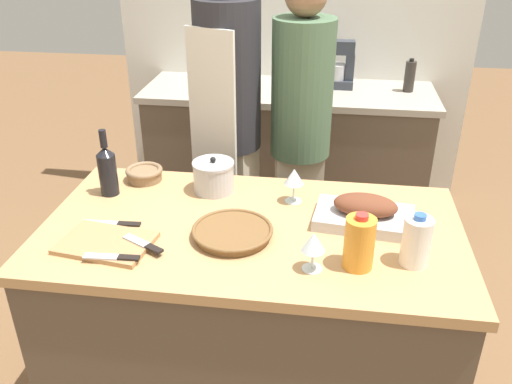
# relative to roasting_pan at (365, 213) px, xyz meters

# --- Properties ---
(kitchen_island) EXTENTS (1.57, 0.85, 0.88)m
(kitchen_island) POSITION_rel_roasting_pan_xyz_m (-0.42, -0.08, -0.48)
(kitchen_island) COLOR brown
(kitchen_island) RESTS_ON ground_plane
(back_counter) EXTENTS (1.83, 0.60, 0.92)m
(back_counter) POSITION_rel_roasting_pan_xyz_m (-0.42, 1.52, -0.46)
(back_counter) COLOR brown
(back_counter) RESTS_ON ground_plane
(back_wall) EXTENTS (2.33, 0.10, 2.55)m
(back_wall) POSITION_rel_roasting_pan_xyz_m (-0.42, 1.87, 0.35)
(back_wall) COLOR silver
(back_wall) RESTS_ON ground_plane
(roasting_pan) EXTENTS (0.39, 0.26, 0.12)m
(roasting_pan) POSITION_rel_roasting_pan_xyz_m (0.00, 0.00, 0.00)
(roasting_pan) COLOR #BCBCC1
(roasting_pan) RESTS_ON kitchen_island
(wicker_basket) EXTENTS (0.29, 0.29, 0.04)m
(wicker_basket) POSITION_rel_roasting_pan_xyz_m (-0.47, -0.16, -0.02)
(wicker_basket) COLOR brown
(wicker_basket) RESTS_ON kitchen_island
(cutting_board) EXTENTS (0.34, 0.26, 0.02)m
(cutting_board) POSITION_rel_roasting_pan_xyz_m (-0.90, -0.28, -0.04)
(cutting_board) COLOR #AD7F51
(cutting_board) RESTS_ON kitchen_island
(stock_pot) EXTENTS (0.17, 0.17, 0.15)m
(stock_pot) POSITION_rel_roasting_pan_xyz_m (-0.61, 0.18, 0.02)
(stock_pot) COLOR #B7B7BC
(stock_pot) RESTS_ON kitchen_island
(mixing_bowl) EXTENTS (0.16, 0.16, 0.06)m
(mixing_bowl) POSITION_rel_roasting_pan_xyz_m (-0.93, 0.24, -0.01)
(mixing_bowl) COLOR #846647
(mixing_bowl) RESTS_ON kitchen_island
(juice_jug) EXTENTS (0.10, 0.10, 0.20)m
(juice_jug) POSITION_rel_roasting_pan_xyz_m (-0.03, -0.28, 0.05)
(juice_jug) COLOR orange
(juice_jug) RESTS_ON kitchen_island
(milk_jug) EXTENTS (0.10, 0.10, 0.19)m
(milk_jug) POSITION_rel_roasting_pan_xyz_m (0.15, -0.24, 0.04)
(milk_jug) COLOR white
(milk_jug) RESTS_ON kitchen_island
(wine_bottle_green) EXTENTS (0.07, 0.07, 0.28)m
(wine_bottle_green) POSITION_rel_roasting_pan_xyz_m (-1.04, 0.10, 0.07)
(wine_bottle_green) COLOR black
(wine_bottle_green) RESTS_ON kitchen_island
(wine_glass_left) EXTENTS (0.08, 0.08, 0.14)m
(wine_glass_left) POSITION_rel_roasting_pan_xyz_m (-0.18, -0.32, 0.06)
(wine_glass_left) COLOR silver
(wine_glass_left) RESTS_ON kitchen_island
(wine_glass_right) EXTENTS (0.08, 0.08, 0.15)m
(wine_glass_right) POSITION_rel_roasting_pan_xyz_m (-0.28, 0.13, 0.06)
(wine_glass_right) COLOR silver
(wine_glass_right) RESTS_ON kitchen_island
(knife_chef) EXTENTS (0.23, 0.04, 0.01)m
(knife_chef) POSITION_rel_roasting_pan_xyz_m (-0.93, -0.14, -0.04)
(knife_chef) COLOR #B7B7BC
(knife_chef) RESTS_ON kitchen_island
(knife_paring) EXTENTS (0.19, 0.04, 0.01)m
(knife_paring) POSITION_rel_roasting_pan_xyz_m (-0.84, -0.38, -0.02)
(knife_paring) COLOR #B7B7BC
(knife_paring) RESTS_ON cutting_board
(knife_bread) EXTENTS (0.17, 0.11, 0.01)m
(knife_bread) POSITION_rel_roasting_pan_xyz_m (-0.76, -0.29, -0.02)
(knife_bread) COLOR #B7B7BC
(knife_bread) RESTS_ON cutting_board
(stand_mixer) EXTENTS (0.18, 0.14, 0.29)m
(stand_mixer) POSITION_rel_roasting_pan_xyz_m (-0.11, 1.62, 0.12)
(stand_mixer) COLOR #333842
(stand_mixer) RESTS_ON back_counter
(condiment_bottle_tall) EXTENTS (0.06, 0.06, 0.20)m
(condiment_bottle_tall) POSITION_rel_roasting_pan_xyz_m (0.32, 1.59, 0.09)
(condiment_bottle_tall) COLOR #332D28
(condiment_bottle_tall) RESTS_ON back_counter
(condiment_bottle_short) EXTENTS (0.06, 0.06, 0.17)m
(condiment_bottle_short) POSITION_rel_roasting_pan_xyz_m (-0.74, 1.47, 0.07)
(condiment_bottle_short) COLOR #234C28
(condiment_bottle_short) RESTS_ON back_counter
(condiment_bottle_extra) EXTENTS (0.06, 0.06, 0.19)m
(condiment_bottle_extra) POSITION_rel_roasting_pan_xyz_m (-0.82, 1.45, 0.09)
(condiment_bottle_extra) COLOR maroon
(condiment_bottle_extra) RESTS_ON back_counter
(person_cook_aproned) EXTENTS (0.33, 0.35, 1.79)m
(person_cook_aproned) POSITION_rel_roasting_pan_xyz_m (-0.65, 0.73, 0.08)
(person_cook_aproned) COLOR beige
(person_cook_aproned) RESTS_ON ground_plane
(person_cook_guest) EXTENTS (0.30, 0.30, 1.69)m
(person_cook_guest) POSITION_rel_roasting_pan_xyz_m (-0.29, 0.79, 0.02)
(person_cook_guest) COLOR beige
(person_cook_guest) RESTS_ON ground_plane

